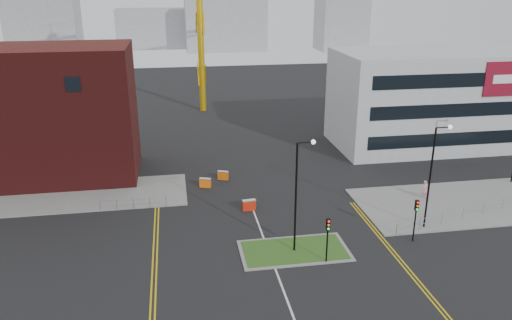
% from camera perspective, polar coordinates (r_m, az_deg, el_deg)
% --- Properties ---
extents(ground, '(200.00, 200.00, 0.00)m').
position_cam_1_polar(ground, '(33.30, 4.30, -17.46)').
color(ground, black).
rests_on(ground, ground).
extents(pavement_left, '(28.00, 8.00, 0.12)m').
position_cam_1_polar(pavement_left, '(53.39, -23.21, -3.99)').
color(pavement_left, slate).
rests_on(pavement_left, ground).
extents(pavement_right, '(24.00, 10.00, 0.12)m').
position_cam_1_polar(pavement_right, '(52.93, 24.34, -4.37)').
color(pavement_right, slate).
rests_on(pavement_right, ground).
extents(island_kerb, '(8.60, 4.60, 0.08)m').
position_cam_1_polar(island_kerb, '(40.16, 4.39, -10.29)').
color(island_kerb, slate).
rests_on(island_kerb, ground).
extents(grass_island, '(8.00, 4.00, 0.12)m').
position_cam_1_polar(grass_island, '(40.15, 4.39, -10.27)').
color(grass_island, '#294F1A').
rests_on(grass_island, ground).
extents(brick_building, '(24.20, 10.07, 14.24)m').
position_cam_1_polar(brick_building, '(57.62, -25.71, 4.48)').
color(brick_building, '#4B1312').
rests_on(brick_building, ground).
extents(office_block, '(25.00, 12.20, 12.00)m').
position_cam_1_polar(office_block, '(67.78, 19.72, 6.60)').
color(office_block, '#AAADAF').
rests_on(office_block, ground).
extents(streetlamp_island, '(1.46, 0.36, 9.18)m').
position_cam_1_polar(streetlamp_island, '(37.81, 4.92, -3.19)').
color(streetlamp_island, black).
rests_on(streetlamp_island, ground).
extents(streetlamp_right_near, '(1.46, 0.36, 9.18)m').
position_cam_1_polar(streetlamp_right_near, '(43.90, 19.62, -1.00)').
color(streetlamp_right_near, black).
rests_on(streetlamp_right_near, ground).
extents(traffic_light_island, '(0.28, 0.33, 3.65)m').
position_cam_1_polar(traffic_light_island, '(37.75, 8.20, -8.16)').
color(traffic_light_island, black).
rests_on(traffic_light_island, ground).
extents(traffic_light_right, '(0.28, 0.33, 3.65)m').
position_cam_1_polar(traffic_light_right, '(42.32, 17.82, -5.75)').
color(traffic_light_right, black).
rests_on(traffic_light_right, ground).
extents(railing_left, '(6.05, 0.05, 1.10)m').
position_cam_1_polar(railing_left, '(47.96, -13.86, -4.67)').
color(railing_left, gray).
rests_on(railing_left, ground).
extents(railing_right, '(19.05, 5.05, 1.10)m').
position_cam_1_polar(railing_right, '(49.97, 24.55, -4.90)').
color(railing_right, gray).
rests_on(railing_right, ground).
extents(centre_line, '(0.15, 30.00, 0.01)m').
position_cam_1_polar(centre_line, '(34.86, 3.50, -15.51)').
color(centre_line, silver).
rests_on(centre_line, ground).
extents(yellow_left_a, '(0.12, 24.00, 0.01)m').
position_cam_1_polar(yellow_left_a, '(41.01, -11.65, -10.05)').
color(yellow_left_a, gold).
rests_on(yellow_left_a, ground).
extents(yellow_left_b, '(0.12, 24.00, 0.01)m').
position_cam_1_polar(yellow_left_b, '(41.00, -11.23, -10.03)').
color(yellow_left_b, gold).
rests_on(yellow_left_b, ground).
extents(yellow_right_a, '(0.12, 20.00, 0.01)m').
position_cam_1_polar(yellow_right_a, '(40.88, 15.52, -10.51)').
color(yellow_right_a, gold).
rests_on(yellow_right_a, ground).
extents(yellow_right_b, '(0.12, 20.00, 0.01)m').
position_cam_1_polar(yellow_right_b, '(41.00, 15.90, -10.45)').
color(yellow_right_b, gold).
rests_on(yellow_right_b, ground).
extents(skyline_a, '(18.00, 12.00, 22.00)m').
position_cam_1_polar(skyline_a, '(149.69, -23.18, 14.77)').
color(skyline_a, gray).
rests_on(skyline_a, ground).
extents(skyline_b, '(24.00, 12.00, 16.00)m').
position_cam_1_polar(skyline_b, '(157.03, -3.54, 15.32)').
color(skyline_b, gray).
rests_on(skyline_b, ground).
extents(skyline_c, '(14.00, 12.00, 28.00)m').
position_cam_1_polar(skyline_c, '(159.42, 9.84, 17.31)').
color(skyline_c, gray).
rests_on(skyline_c, ground).
extents(skyline_d, '(30.00, 12.00, 12.00)m').
position_cam_1_polar(skyline_d, '(166.27, -10.29, 14.60)').
color(skyline_d, gray).
rests_on(skyline_d, ground).
extents(pedestrian, '(0.78, 0.61, 1.89)m').
position_cam_1_polar(pedestrian, '(51.38, 18.75, -3.25)').
color(pedestrian, pink).
rests_on(pedestrian, ground).
extents(barrier_left, '(1.19, 0.76, 0.95)m').
position_cam_1_polar(barrier_left, '(53.61, -3.79, -1.72)').
color(barrier_left, '#DC5D0C').
rests_on(barrier_left, ground).
extents(barrier_mid, '(1.22, 0.76, 0.98)m').
position_cam_1_polar(barrier_mid, '(51.79, -5.82, -2.56)').
color(barrier_mid, orange).
rests_on(barrier_mid, ground).
extents(barrier_right, '(1.27, 0.53, 1.04)m').
position_cam_1_polar(barrier_right, '(46.46, -0.81, -5.12)').
color(barrier_right, red).
rests_on(barrier_right, ground).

